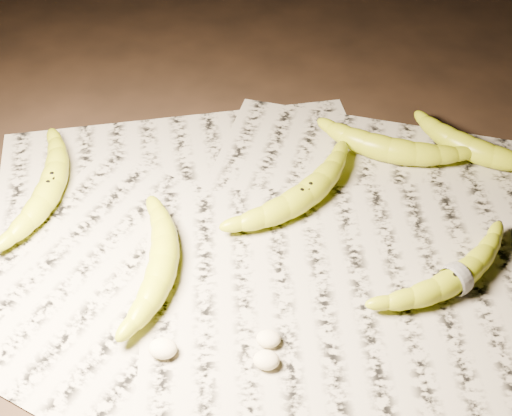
# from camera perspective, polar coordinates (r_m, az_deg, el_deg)

# --- Properties ---
(ground) EXTENTS (3.00, 3.00, 0.00)m
(ground) POSITION_cam_1_polar(r_m,az_deg,el_deg) (0.95, 0.35, -3.56)
(ground) COLOR black
(ground) RESTS_ON ground
(newspaper_patch) EXTENTS (0.90, 0.70, 0.01)m
(newspaper_patch) POSITION_cam_1_polar(r_m,az_deg,el_deg) (0.96, 1.69, -2.93)
(newspaper_patch) COLOR #A8A490
(newspaper_patch) RESTS_ON ground
(banana_left_a) EXTENTS (0.06, 0.22, 0.04)m
(banana_left_a) POSITION_cam_1_polar(r_m,az_deg,el_deg) (1.05, -16.13, 1.80)
(banana_left_a) COLOR gold
(banana_left_a) RESTS_ON newspaper_patch
(banana_left_b) EXTENTS (0.07, 0.20, 0.04)m
(banana_left_b) POSITION_cam_1_polar(r_m,az_deg,el_deg) (0.91, -7.47, -4.31)
(banana_left_b) COLOR gold
(banana_left_b) RESTS_ON newspaper_patch
(banana_center) EXTENTS (0.19, 0.21, 0.04)m
(banana_center) POSITION_cam_1_polar(r_m,az_deg,el_deg) (1.00, 3.92, 1.15)
(banana_center) COLOR gold
(banana_center) RESTS_ON newspaper_patch
(banana_taped) EXTENTS (0.19, 0.18, 0.03)m
(banana_taped) POSITION_cam_1_polar(r_m,az_deg,el_deg) (0.93, 15.76, -5.33)
(banana_taped) COLOR gold
(banana_taped) RESTS_ON newspaper_patch
(banana_upper_a) EXTENTS (0.21, 0.11, 0.04)m
(banana_upper_a) POSITION_cam_1_polar(r_m,az_deg,el_deg) (1.09, 10.68, 4.76)
(banana_upper_a) COLOR gold
(banana_upper_a) RESTS_ON newspaper_patch
(banana_upper_b) EXTENTS (0.19, 0.15, 0.04)m
(banana_upper_b) POSITION_cam_1_polar(r_m,az_deg,el_deg) (1.12, 16.87, 4.71)
(banana_upper_b) COLOR gold
(banana_upper_b) RESTS_ON newspaper_patch
(measuring_tape) EXTENTS (0.03, 0.04, 0.04)m
(measuring_tape) POSITION_cam_1_polar(r_m,az_deg,el_deg) (0.93, 15.76, -5.33)
(measuring_tape) COLOR white
(measuring_tape) RESTS_ON newspaper_patch
(flesh_chunk_a) EXTENTS (0.03, 0.03, 0.02)m
(flesh_chunk_a) POSITION_cam_1_polar(r_m,az_deg,el_deg) (0.85, -7.48, -10.92)
(flesh_chunk_a) COLOR #FFF3C5
(flesh_chunk_a) RESTS_ON newspaper_patch
(flesh_chunk_b) EXTENTS (0.03, 0.03, 0.02)m
(flesh_chunk_b) POSITION_cam_1_polar(r_m,az_deg,el_deg) (0.83, 0.83, -11.92)
(flesh_chunk_b) COLOR #FFF3C5
(flesh_chunk_b) RESTS_ON newspaper_patch
(flesh_chunk_c) EXTENTS (0.03, 0.02, 0.02)m
(flesh_chunk_c) POSITION_cam_1_polar(r_m,az_deg,el_deg) (0.85, 1.00, -10.26)
(flesh_chunk_c) COLOR #FFF3C5
(flesh_chunk_c) RESTS_ON newspaper_patch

